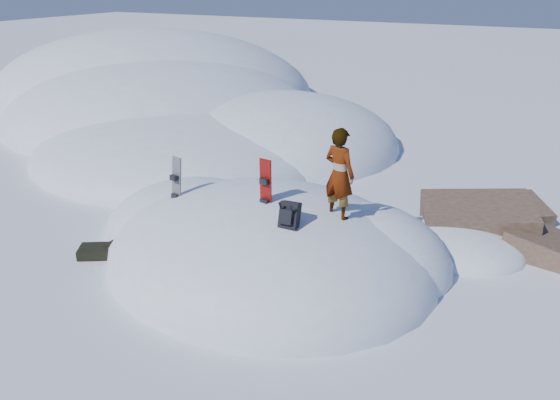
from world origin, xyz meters
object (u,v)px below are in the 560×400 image
at_px(backpack, 289,215).
at_px(snowboard_dark, 176,189).
at_px(person, 339,174).
at_px(snowboard_red, 265,193).

bearing_deg(backpack, snowboard_dark, 164.04).
xyz_separation_m(backpack, person, (0.57, 0.91, 0.57)).
xyz_separation_m(snowboard_red, backpack, (0.79, -0.57, -0.07)).
bearing_deg(person, snowboard_red, 31.22).
height_order(snowboard_dark, person, person).
relative_size(snowboard_dark, person, 0.79).
height_order(snowboard_red, person, person).
distance_m(snowboard_dark, person, 3.62).
bearing_deg(snowboard_red, backpack, -26.80).
bearing_deg(backpack, person, 52.58).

